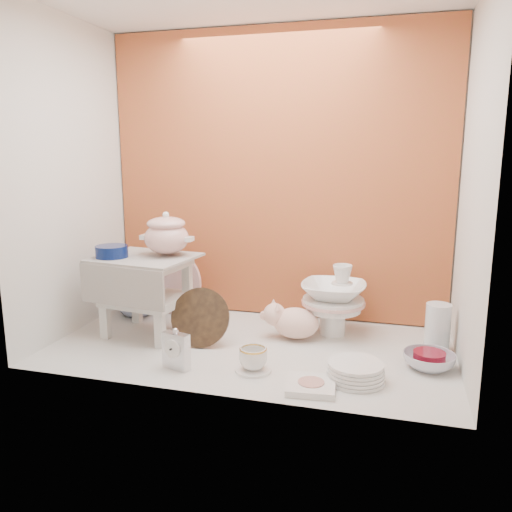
{
  "coord_description": "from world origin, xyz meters",
  "views": [
    {
      "loc": [
        0.62,
        -2.13,
        0.88
      ],
      "look_at": [
        0.02,
        0.02,
        0.42
      ],
      "focal_mm": 35.88,
      "sensor_mm": 36.0,
      "label": 1
    }
  ],
  "objects_px": {
    "soup_tureen": "(166,234)",
    "crystal_bowl": "(429,361)",
    "step_stool": "(147,296)",
    "dinner_plate_stack": "(355,371)",
    "blue_white_vase": "(137,291)",
    "porcelain_tower": "(333,300)",
    "gold_rim_teacup": "(253,358)",
    "mantel_clock": "(176,349)",
    "floral_platter": "(172,282)",
    "plush_pig": "(296,323)"
  },
  "relations": [
    {
      "from": "crystal_bowl",
      "to": "soup_tureen",
      "type": "bearing_deg",
      "value": 174.76
    },
    {
      "from": "dinner_plate_stack",
      "to": "blue_white_vase",
      "type": "bearing_deg",
      "value": 156.82
    },
    {
      "from": "mantel_clock",
      "to": "porcelain_tower",
      "type": "distance_m",
      "value": 0.81
    },
    {
      "from": "blue_white_vase",
      "to": "mantel_clock",
      "type": "distance_m",
      "value": 0.79
    },
    {
      "from": "step_stool",
      "to": "soup_tureen",
      "type": "distance_m",
      "value": 0.32
    },
    {
      "from": "step_stool",
      "to": "soup_tureen",
      "type": "height_order",
      "value": "soup_tureen"
    },
    {
      "from": "blue_white_vase",
      "to": "plush_pig",
      "type": "relative_size",
      "value": 0.94
    },
    {
      "from": "mantel_clock",
      "to": "gold_rim_teacup",
      "type": "xyz_separation_m",
      "value": [
        0.31,
        0.06,
        -0.03
      ]
    },
    {
      "from": "floral_platter",
      "to": "blue_white_vase",
      "type": "distance_m",
      "value": 0.2
    },
    {
      "from": "soup_tureen",
      "to": "floral_platter",
      "type": "bearing_deg",
      "value": 111.3
    },
    {
      "from": "soup_tureen",
      "to": "gold_rim_teacup",
      "type": "xyz_separation_m",
      "value": [
        0.52,
        -0.33,
        -0.44
      ]
    },
    {
      "from": "gold_rim_teacup",
      "to": "plush_pig",
      "type": "bearing_deg",
      "value": 76.64
    },
    {
      "from": "soup_tureen",
      "to": "crystal_bowl",
      "type": "relative_size",
      "value": 1.2
    },
    {
      "from": "mantel_clock",
      "to": "blue_white_vase",
      "type": "bearing_deg",
      "value": 145.87
    },
    {
      "from": "step_stool",
      "to": "crystal_bowl",
      "type": "height_order",
      "value": "step_stool"
    },
    {
      "from": "soup_tureen",
      "to": "blue_white_vase",
      "type": "distance_m",
      "value": 0.51
    },
    {
      "from": "gold_rim_teacup",
      "to": "porcelain_tower",
      "type": "relative_size",
      "value": 0.33
    },
    {
      "from": "gold_rim_teacup",
      "to": "crystal_bowl",
      "type": "xyz_separation_m",
      "value": [
        0.69,
        0.22,
        -0.02
      ]
    },
    {
      "from": "step_stool",
      "to": "dinner_plate_stack",
      "type": "bearing_deg",
      "value": -6.96
    },
    {
      "from": "mantel_clock",
      "to": "plush_pig",
      "type": "distance_m",
      "value": 0.62
    },
    {
      "from": "floral_platter",
      "to": "dinner_plate_stack",
      "type": "height_order",
      "value": "floral_platter"
    },
    {
      "from": "plush_pig",
      "to": "dinner_plate_stack",
      "type": "bearing_deg",
      "value": -33.85
    },
    {
      "from": "floral_platter",
      "to": "blue_white_vase",
      "type": "height_order",
      "value": "floral_platter"
    },
    {
      "from": "blue_white_vase",
      "to": "porcelain_tower",
      "type": "distance_m",
      "value": 1.07
    },
    {
      "from": "gold_rim_teacup",
      "to": "blue_white_vase",
      "type": "bearing_deg",
      "value": 146.15
    },
    {
      "from": "step_stool",
      "to": "gold_rim_teacup",
      "type": "xyz_separation_m",
      "value": [
        0.61,
        -0.28,
        -0.14
      ]
    },
    {
      "from": "step_stool",
      "to": "floral_platter",
      "type": "height_order",
      "value": "step_stool"
    },
    {
      "from": "blue_white_vase",
      "to": "porcelain_tower",
      "type": "xyz_separation_m",
      "value": [
        1.07,
        -0.03,
        0.05
      ]
    },
    {
      "from": "blue_white_vase",
      "to": "crystal_bowl",
      "type": "bearing_deg",
      "value": -12.23
    },
    {
      "from": "soup_tureen",
      "to": "step_stool",
      "type": "bearing_deg",
      "value": -150.2
    },
    {
      "from": "blue_white_vase",
      "to": "plush_pig",
      "type": "xyz_separation_m",
      "value": [
        0.91,
        -0.14,
        -0.05
      ]
    },
    {
      "from": "floral_platter",
      "to": "crystal_bowl",
      "type": "bearing_deg",
      "value": -16.52
    },
    {
      "from": "mantel_clock",
      "to": "gold_rim_teacup",
      "type": "relative_size",
      "value": 1.5
    },
    {
      "from": "plush_pig",
      "to": "gold_rim_teacup",
      "type": "relative_size",
      "value": 2.39
    },
    {
      "from": "crystal_bowl",
      "to": "step_stool",
      "type": "bearing_deg",
      "value": 177.41
    },
    {
      "from": "step_stool",
      "to": "crystal_bowl",
      "type": "xyz_separation_m",
      "value": [
        1.3,
        -0.06,
        -0.16
      ]
    },
    {
      "from": "plush_pig",
      "to": "mantel_clock",
      "type": "bearing_deg",
      "value": -114.31
    },
    {
      "from": "step_stool",
      "to": "dinner_plate_stack",
      "type": "relative_size",
      "value": 1.92
    },
    {
      "from": "soup_tureen",
      "to": "crystal_bowl",
      "type": "xyz_separation_m",
      "value": [
        1.21,
        -0.11,
        -0.46
      ]
    },
    {
      "from": "soup_tureen",
      "to": "floral_platter",
      "type": "xyz_separation_m",
      "value": [
        -0.11,
        0.28,
        -0.32
      ]
    },
    {
      "from": "floral_platter",
      "to": "porcelain_tower",
      "type": "bearing_deg",
      "value": -6.21
    },
    {
      "from": "plush_pig",
      "to": "gold_rim_teacup",
      "type": "height_order",
      "value": "plush_pig"
    },
    {
      "from": "step_stool",
      "to": "blue_white_vase",
      "type": "height_order",
      "value": "step_stool"
    },
    {
      "from": "dinner_plate_stack",
      "to": "crystal_bowl",
      "type": "xyz_separation_m",
      "value": [
        0.28,
        0.2,
        -0.0
      ]
    },
    {
      "from": "floral_platter",
      "to": "mantel_clock",
      "type": "distance_m",
      "value": 0.75
    },
    {
      "from": "floral_platter",
      "to": "mantel_clock",
      "type": "xyz_separation_m",
      "value": [
        0.32,
        -0.67,
        -0.09
      ]
    },
    {
      "from": "blue_white_vase",
      "to": "mantel_clock",
      "type": "bearing_deg",
      "value": -50.26
    },
    {
      "from": "step_stool",
      "to": "porcelain_tower",
      "type": "relative_size",
      "value": 1.26
    },
    {
      "from": "step_stool",
      "to": "porcelain_tower",
      "type": "xyz_separation_m",
      "value": [
        0.87,
        0.24,
        -0.02
      ]
    },
    {
      "from": "step_stool",
      "to": "plush_pig",
      "type": "distance_m",
      "value": 0.73
    }
  ]
}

